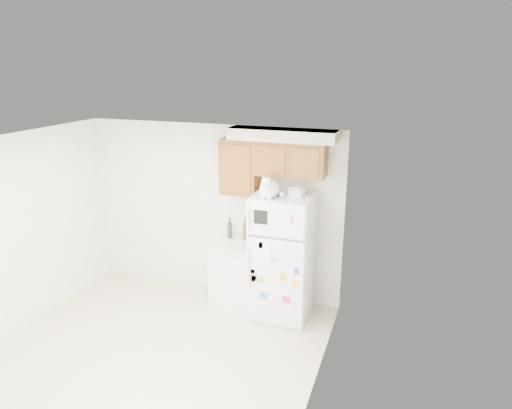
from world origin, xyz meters
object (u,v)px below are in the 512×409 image
at_px(base_counter, 236,273).
at_px(bottle_green, 230,228).
at_px(storage_box_back, 296,191).
at_px(storage_box_front, 294,193).
at_px(bottle_amber, 245,229).
at_px(cat, 269,189).
at_px(refrigerator, 282,256).

xyz_separation_m(base_counter, bottle_green, (-0.15, 0.16, 0.61)).
distance_m(storage_box_back, storage_box_front, 0.08).
distance_m(storage_box_front, bottle_amber, 1.05).
distance_m(base_counter, cat, 1.48).
distance_m(base_counter, bottle_amber, 0.64).
distance_m(refrigerator, cat, 0.99).
height_order(cat, bottle_green, cat).
bearing_deg(base_counter, storage_box_back, -1.91).
bearing_deg(refrigerator, storage_box_back, 16.09).
height_order(base_counter, cat, cat).
bearing_deg(storage_box_back, cat, -124.69).
distance_m(bottle_green, bottle_amber, 0.23).
relative_size(cat, bottle_green, 1.46).
distance_m(cat, bottle_amber, 0.98).
xyz_separation_m(refrigerator, bottle_amber, (-0.61, 0.24, 0.23)).
xyz_separation_m(cat, storage_box_back, (0.29, 0.23, -0.06)).
distance_m(base_counter, storage_box_back, 1.54).
xyz_separation_m(storage_box_back, bottle_amber, (-0.77, 0.20, -0.67)).
height_order(refrigerator, bottle_amber, refrigerator).
distance_m(storage_box_back, bottle_amber, 1.04).
height_order(cat, storage_box_front, cat).
relative_size(refrigerator, cat, 3.91).
relative_size(cat, storage_box_back, 2.42).
relative_size(storage_box_front, bottle_green, 0.50).
bearing_deg(storage_box_back, storage_box_front, -79.29).
relative_size(storage_box_back, bottle_amber, 0.56).
xyz_separation_m(storage_box_back, storage_box_front, (-0.01, -0.08, -0.01)).
relative_size(refrigerator, base_counter, 1.85).
bearing_deg(bottle_amber, cat, -42.21).
xyz_separation_m(base_counter, storage_box_back, (0.85, -0.03, 1.29)).
relative_size(base_counter, storage_box_back, 5.11).
height_order(cat, bottle_amber, cat).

